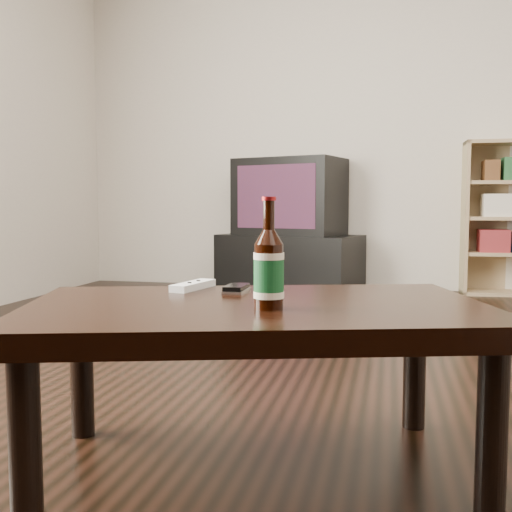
% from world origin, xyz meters
% --- Properties ---
extents(floor, '(5.00, 6.00, 0.01)m').
position_xyz_m(floor, '(0.00, 0.00, -0.01)').
color(floor, black).
rests_on(floor, ground).
extents(wall_back, '(5.00, 0.02, 2.70)m').
position_xyz_m(wall_back, '(0.00, 3.01, 1.35)').
color(wall_back, silver).
rests_on(wall_back, ground).
extents(tv_stand, '(1.17, 0.81, 0.43)m').
position_xyz_m(tv_stand, '(-0.79, 2.83, 0.21)').
color(tv_stand, black).
rests_on(tv_stand, floor).
extents(tv, '(0.89, 0.69, 0.59)m').
position_xyz_m(tv, '(-0.79, 2.83, 0.72)').
color(tv, black).
rests_on(tv, tv_stand).
extents(bookshelf, '(0.61, 0.29, 1.12)m').
position_xyz_m(bookshelf, '(0.79, 2.91, 0.58)').
color(bookshelf, tan).
rests_on(bookshelf, floor).
extents(coffee_table, '(1.24, 0.93, 0.42)m').
position_xyz_m(coffee_table, '(-0.34, -0.37, 0.36)').
color(coffee_table, black).
rests_on(coffee_table, floor).
extents(beer_bottle, '(0.08, 0.08, 0.26)m').
position_xyz_m(beer_bottle, '(-0.29, -0.44, 0.51)').
color(beer_bottle, black).
rests_on(beer_bottle, coffee_table).
extents(phone, '(0.06, 0.11, 0.02)m').
position_xyz_m(phone, '(-0.44, -0.19, 0.42)').
color(phone, '#B4B5B6').
rests_on(phone, coffee_table).
extents(remote, '(0.08, 0.18, 0.02)m').
position_xyz_m(remote, '(-0.57, -0.17, 0.43)').
color(remote, silver).
rests_on(remote, coffee_table).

